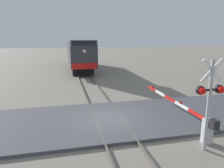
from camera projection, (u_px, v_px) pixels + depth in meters
ground_plane at (108, 121)px, 11.69m from camera, size 160.00×160.00×0.00m
rail_track_left at (95, 121)px, 11.51m from camera, size 0.08×80.00×0.15m
rail_track_right at (120, 118)px, 11.83m from camera, size 0.08×80.00×0.15m
road_surface at (108, 119)px, 11.67m from camera, size 36.00×5.61×0.15m
locomotive at (80, 54)px, 29.44m from camera, size 2.97×14.59×4.18m
crossing_signal at (210, 96)px, 8.17m from camera, size 1.18×0.33×3.79m
crossing_gate at (193, 117)px, 10.12m from camera, size 0.36×7.08×1.24m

